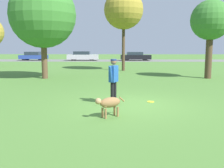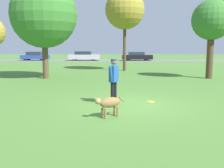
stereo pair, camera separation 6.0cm
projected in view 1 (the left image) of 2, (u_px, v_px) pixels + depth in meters
name	position (u px, v px, depth m)	size (l,w,h in m)	color
ground_plane	(129.00, 105.00, 9.74)	(120.00, 120.00, 0.00)	#4C7A33
far_road_strip	(120.00, 60.00, 39.33)	(120.00, 6.00, 0.01)	slate
person	(114.00, 78.00, 9.72)	(0.36, 0.63, 1.70)	black
dog	(109.00, 103.00, 8.02)	(0.94, 0.72, 0.64)	olive
frisbee	(151.00, 102.00, 10.27)	(0.27, 0.27, 0.02)	yellow
tree_near_left	(43.00, 15.00, 17.09)	(4.36, 4.36, 6.39)	brown
tree_near_right	(211.00, 21.00, 17.21)	(2.63, 2.63, 5.18)	#4C3826
tree_mid_center	(124.00, 10.00, 22.49)	(3.39, 3.39, 6.97)	#4C3826
parked_car_blue	(33.00, 56.00, 39.62)	(4.10, 1.71, 1.31)	#284293
parked_car_silver	(83.00, 56.00, 39.29)	(4.61, 1.84, 1.37)	#B7B7BC
parked_car_black	(135.00, 56.00, 39.24)	(4.56, 1.92, 1.29)	black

